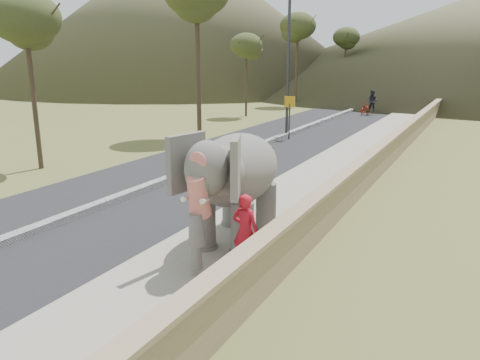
% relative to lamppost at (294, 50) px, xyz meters
% --- Properties ---
extents(ground, '(160.00, 160.00, 0.00)m').
position_rel_lamppost_xyz_m(ground, '(4.69, -17.34, -4.87)').
color(ground, olive).
rests_on(ground, ground).
extents(road, '(7.00, 120.00, 0.03)m').
position_rel_lamppost_xyz_m(road, '(-0.31, -7.34, -4.86)').
color(road, black).
rests_on(road, ground).
extents(median, '(0.35, 120.00, 0.22)m').
position_rel_lamppost_xyz_m(median, '(-0.31, -7.34, -4.76)').
color(median, black).
rests_on(median, ground).
extents(walkway, '(3.00, 120.00, 0.15)m').
position_rel_lamppost_xyz_m(walkway, '(4.69, -7.34, -4.80)').
color(walkway, '#9E9687').
rests_on(walkway, ground).
extents(parapet, '(0.30, 120.00, 1.10)m').
position_rel_lamppost_xyz_m(parapet, '(6.34, -7.34, -4.32)').
color(parapet, tan).
rests_on(parapet, ground).
extents(lamppost, '(1.76, 0.36, 8.00)m').
position_rel_lamppost_xyz_m(lamppost, '(0.00, 0.00, 0.00)').
color(lamppost, '#2C2C31').
rests_on(lamppost, ground).
extents(signboard, '(0.60, 0.08, 2.40)m').
position_rel_lamppost_xyz_m(signboard, '(0.19, -0.86, -3.23)').
color(signboard, '#2D2D33').
rests_on(signboard, ground).
extents(hill_left, '(60.00, 60.00, 22.00)m').
position_rel_lamppost_xyz_m(hill_left, '(-33.31, 37.66, 6.13)').
color(hill_left, brown).
rests_on(hill_left, ground).
extents(elephant_and_man, '(2.39, 3.95, 2.73)m').
position_rel_lamppost_xyz_m(elephant_and_man, '(4.71, -15.54, -3.37)').
color(elephant_and_man, slate).
rests_on(elephant_and_man, ground).
extents(motorcyclist, '(1.36, 1.84, 1.96)m').
position_rel_lamppost_xyz_m(motorcyclist, '(1.51, 12.78, -4.10)').
color(motorcyclist, maroon).
rests_on(motorcyclist, ground).
extents(trees, '(48.20, 44.90, 9.46)m').
position_rel_lamppost_xyz_m(trees, '(7.63, 11.24, -0.93)').
color(trees, '#473828').
rests_on(trees, ground).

